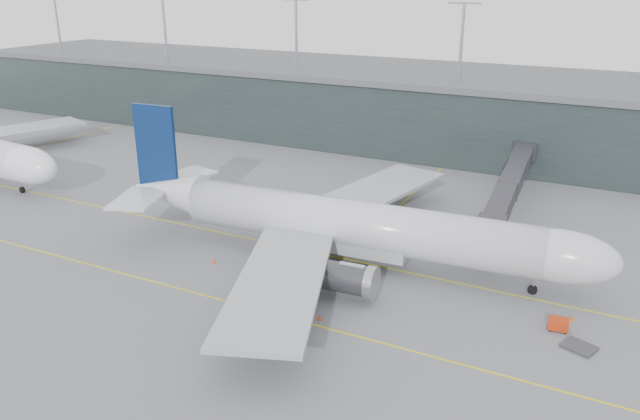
% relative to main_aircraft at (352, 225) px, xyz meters
% --- Properties ---
extents(ground, '(320.00, 320.00, 0.00)m').
position_rel_main_aircraft_xyz_m(ground, '(-6.67, 4.37, -5.00)').
color(ground, slate).
rests_on(ground, ground).
extents(taxiline_a, '(160.00, 0.25, 0.02)m').
position_rel_main_aircraft_xyz_m(taxiline_a, '(-6.67, 0.37, -4.99)').
color(taxiline_a, yellow).
rests_on(taxiline_a, ground).
extents(taxiline_b, '(160.00, 0.25, 0.02)m').
position_rel_main_aircraft_xyz_m(taxiline_b, '(-6.67, -15.63, -4.99)').
color(taxiline_b, yellow).
rests_on(taxiline_b, ground).
extents(taxiline_lead_main, '(0.25, 60.00, 0.02)m').
position_rel_main_aircraft_xyz_m(taxiline_lead_main, '(-1.67, 24.37, -4.99)').
color(taxiline_lead_main, yellow).
rests_on(taxiline_lead_main, ground).
extents(taxiline_lead_adj, '(0.25, 60.00, 0.02)m').
position_rel_main_aircraft_xyz_m(taxiline_lead_adj, '(-81.67, 24.37, -4.99)').
color(taxiline_lead_adj, yellow).
rests_on(taxiline_lead_adj, ground).
extents(terminal, '(240.00, 36.00, 29.00)m').
position_rel_main_aircraft_xyz_m(terminal, '(-6.67, 62.37, 2.62)').
color(terminal, '#1E2928').
rests_on(terminal, ground).
extents(main_aircraft, '(63.52, 59.55, 17.81)m').
position_rel_main_aircraft_xyz_m(main_aircraft, '(0.00, 0.00, 0.00)').
color(main_aircraft, silver).
rests_on(main_aircraft, ground).
extents(jet_bridge, '(6.60, 44.69, 6.80)m').
position_rel_main_aircraft_xyz_m(jet_bridge, '(14.46, 29.45, 0.09)').
color(jet_bridge, '#2B2A2F').
rests_on(jet_bridge, ground).
extents(gse_cart, '(2.09, 1.46, 1.34)m').
position_rel_main_aircraft_xyz_m(gse_cart, '(25.42, -5.29, -4.25)').
color(gse_cart, '#AF2B0C').
rests_on(gse_cart, ground).
extents(baggage_dolly, '(3.57, 3.22, 0.29)m').
position_rel_main_aircraft_xyz_m(baggage_dolly, '(27.74, -7.83, -4.82)').
color(baggage_dolly, '#343438').
rests_on(baggage_dolly, ground).
extents(uld_a, '(2.34, 2.03, 1.86)m').
position_rel_main_aircraft_xyz_m(uld_a, '(-13.01, 13.24, -4.02)').
color(uld_a, '#333438').
rests_on(uld_a, ground).
extents(uld_b, '(2.56, 2.34, 1.88)m').
position_rel_main_aircraft_xyz_m(uld_b, '(-9.89, 16.40, -4.01)').
color(uld_b, '#333438').
rests_on(uld_b, ground).
extents(uld_c, '(1.86, 1.53, 1.60)m').
position_rel_main_aircraft_xyz_m(uld_c, '(-5.29, 13.76, -4.16)').
color(uld_c, '#333438').
rests_on(uld_c, ground).
extents(cone_nose, '(0.45, 0.45, 0.71)m').
position_rel_main_aircraft_xyz_m(cone_nose, '(26.58, -2.57, -4.64)').
color(cone_nose, '#F5510D').
rests_on(cone_nose, ground).
extents(cone_wing_stbd, '(0.42, 0.42, 0.67)m').
position_rel_main_aircraft_xyz_m(cone_wing_stbd, '(2.76, -14.52, -4.66)').
color(cone_wing_stbd, red).
rests_on(cone_wing_stbd, ground).
extents(cone_wing_port, '(0.41, 0.41, 0.65)m').
position_rel_main_aircraft_xyz_m(cone_wing_port, '(2.29, 14.11, -4.67)').
color(cone_wing_port, orange).
rests_on(cone_wing_port, ground).
extents(cone_tail, '(0.41, 0.41, 0.65)m').
position_rel_main_aircraft_xyz_m(cone_tail, '(-15.40, -8.25, -4.67)').
color(cone_tail, '#F14B0D').
rests_on(cone_tail, ground).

